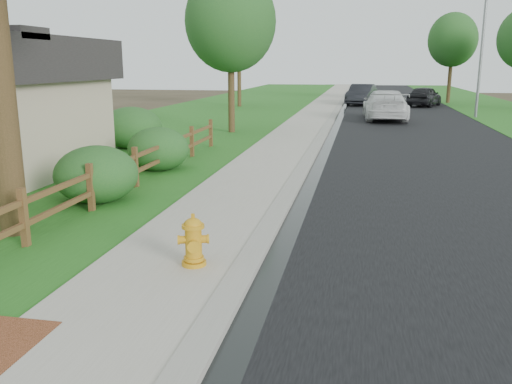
% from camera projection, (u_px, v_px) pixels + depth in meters
% --- Properties ---
extents(ground, '(120.00, 120.00, 0.00)m').
position_uv_depth(ground, '(166.00, 349.00, 6.18)').
color(ground, '#3A3120').
extents(road, '(8.00, 90.00, 0.02)m').
position_uv_depth(road, '(398.00, 109.00, 38.75)').
color(road, black).
rests_on(road, ground).
extents(curb, '(0.40, 90.00, 0.12)m').
position_uv_depth(curb, '(339.00, 107.00, 39.52)').
color(curb, gray).
rests_on(curb, ground).
extents(wet_gutter, '(0.50, 90.00, 0.00)m').
position_uv_depth(wet_gutter, '(343.00, 108.00, 39.46)').
color(wet_gutter, black).
rests_on(wet_gutter, road).
extents(sidewalk, '(2.20, 90.00, 0.10)m').
position_uv_depth(sidewalk, '(321.00, 107.00, 39.76)').
color(sidewalk, gray).
rests_on(sidewalk, ground).
extents(grass_strip, '(1.60, 90.00, 0.06)m').
position_uv_depth(grass_strip, '(295.00, 107.00, 40.12)').
color(grass_strip, '#205317').
rests_on(grass_strip, ground).
extents(lawn_near, '(9.00, 90.00, 0.04)m').
position_uv_depth(lawn_near, '(227.00, 106.00, 41.08)').
color(lawn_near, '#205317').
rests_on(lawn_near, ground).
extents(verge_far, '(6.00, 90.00, 0.04)m').
position_uv_depth(verge_far, '(500.00, 110.00, 37.46)').
color(verge_far, '#205317').
rests_on(verge_far, ground).
extents(ranch_fence, '(0.12, 16.92, 1.10)m').
position_uv_depth(ranch_fence, '(115.00, 175.00, 12.81)').
color(ranch_fence, '#532D1B').
rests_on(ranch_fence, ground).
extents(fire_hydrant, '(0.55, 0.45, 0.83)m').
position_uv_depth(fire_hydrant, '(193.00, 242.00, 8.40)').
color(fire_hydrant, '#C78F17').
rests_on(fire_hydrant, sidewalk).
extents(white_suv, '(2.58, 5.91, 1.69)m').
position_uv_depth(white_suv, '(385.00, 105.00, 31.04)').
color(white_suv, silver).
rests_on(white_suv, road).
extents(dark_car_mid, '(3.21, 4.78, 1.51)m').
position_uv_depth(dark_car_mid, '(425.00, 96.00, 41.01)').
color(dark_car_mid, black).
rests_on(dark_car_mid, road).
extents(dark_car_far, '(2.53, 5.07, 1.60)m').
position_uv_depth(dark_car_far, '(362.00, 95.00, 42.41)').
color(dark_car_far, black).
rests_on(dark_car_far, road).
extents(streetlight, '(1.83, 0.85, 8.26)m').
position_uv_depth(streetlight, '(480.00, 37.00, 31.57)').
color(streetlight, gray).
rests_on(streetlight, ground).
extents(shrub_b, '(2.09, 2.09, 1.34)m').
position_uv_depth(shrub_b, '(96.00, 175.00, 12.54)').
color(shrub_b, '#1C4F1F').
rests_on(shrub_b, ground).
extents(shrub_c, '(2.12, 2.12, 1.33)m').
position_uv_depth(shrub_c, '(158.00, 149.00, 16.32)').
color(shrub_c, '#1C4F1F').
rests_on(shrub_c, ground).
extents(shrub_d, '(2.91, 2.91, 1.59)m').
position_uv_depth(shrub_d, '(131.00, 128.00, 20.57)').
color(shrub_d, '#1C4F1F').
rests_on(shrub_d, ground).
extents(tree_near_left, '(4.12, 4.12, 7.31)m').
position_uv_depth(tree_near_left, '(231.00, 21.00, 24.34)').
color(tree_near_left, '#392C17').
rests_on(tree_near_left, ground).
extents(tree_mid_left, '(3.92, 3.92, 7.01)m').
position_uv_depth(tree_mid_left, '(239.00, 40.00, 39.66)').
color(tree_mid_left, '#392C17').
rests_on(tree_mid_left, ground).
extents(tree_far_right, '(3.90, 3.90, 7.19)m').
position_uv_depth(tree_far_right, '(453.00, 40.00, 43.44)').
color(tree_far_right, '#392C17').
rests_on(tree_far_right, ground).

